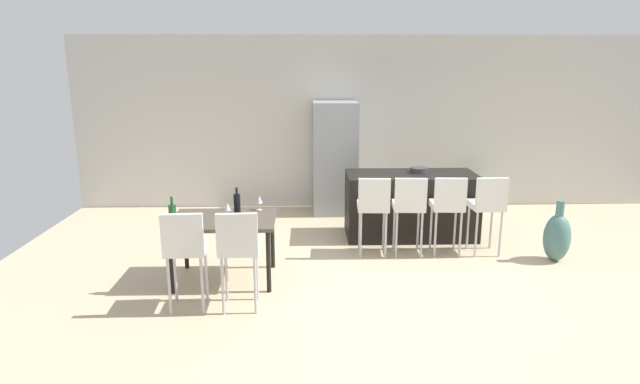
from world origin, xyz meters
name	(u,v)px	position (x,y,z in m)	size (l,w,h in m)	color
ground_plane	(394,264)	(0.00, 0.00, 0.00)	(10.00, 10.00, 0.00)	#C6B28E
back_wall	(370,123)	(0.00, 2.85, 1.45)	(10.00, 0.12, 2.90)	beige
kitchen_island	(410,205)	(0.40, 1.12, 0.46)	(1.83, 0.82, 0.92)	black
bar_chair_left	(373,204)	(-0.24, 0.32, 0.70)	(0.42, 0.42, 1.05)	silver
bar_chair_middle	(409,203)	(0.22, 0.32, 0.70)	(0.43, 0.43, 1.05)	silver
bar_chair_right	(448,203)	(0.72, 0.32, 0.70)	(0.42, 0.42, 1.05)	silver
bar_chair_far	(488,203)	(1.24, 0.32, 0.70)	(0.41, 0.41, 1.05)	silver
dining_table	(224,225)	(-2.04, -0.42, 0.66)	(1.17, 0.84, 0.74)	#4C4238
dining_chair_near	(185,245)	(-2.30, -1.20, 0.70)	(0.42, 0.42, 1.05)	silver
dining_chair_far	(238,245)	(-1.77, -1.20, 0.70)	(0.41, 0.41, 1.05)	silver
wine_bottle_middle	(237,203)	(-1.90, -0.23, 0.86)	(0.08, 0.08, 0.31)	black
wine_bottle_near	(173,216)	(-2.51, -0.77, 0.87)	(0.08, 0.08, 0.35)	#194723
wine_glass_left	(259,200)	(-1.66, -0.08, 0.86)	(0.07, 0.07, 0.17)	silver
wine_glass_right	(228,207)	(-1.99, -0.39, 0.86)	(0.07, 0.07, 0.17)	silver
refrigerator	(335,158)	(-0.62, 2.41, 0.92)	(0.72, 0.68, 1.84)	#939699
fruit_bowl	(419,170)	(0.52, 1.21, 0.96)	(0.25, 0.25, 0.07)	#333338
floor_vase	(557,237)	(2.06, 0.07, 0.32)	(0.33, 0.33, 0.79)	#47706B
potted_plant	(479,191)	(1.81, 2.40, 0.35)	(0.40, 0.40, 0.60)	beige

